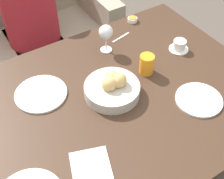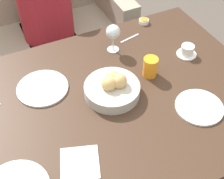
{
  "view_description": "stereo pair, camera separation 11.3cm",
  "coord_description": "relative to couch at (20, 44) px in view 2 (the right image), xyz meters",
  "views": [
    {
      "loc": [
        -0.47,
        -0.82,
        1.82
      ],
      "look_at": [
        0.06,
        0.03,
        0.78
      ],
      "focal_mm": 50.0,
      "sensor_mm": 36.0,
      "label": 1
    },
    {
      "loc": [
        -0.37,
        -0.87,
        1.82
      ],
      "look_at": [
        0.06,
        0.03,
        0.78
      ],
      "focal_mm": 50.0,
      "sensor_mm": 36.0,
      "label": 2
    }
  ],
  "objects": [
    {
      "name": "dining_table",
      "position": [
        0.17,
        -1.18,
        0.35
      ],
      "size": [
        1.56,
        1.07,
        0.75
      ],
      "color": "#3D281C",
      "rests_on": "ground_plane"
    },
    {
      "name": "couch",
      "position": [
        0.0,
        0.0,
        0.0
      ],
      "size": [
        1.65,
        0.7,
        0.91
      ],
      "color": "#9E937F",
      "rests_on": "ground_plane"
    },
    {
      "name": "seated_person",
      "position": [
        0.21,
        -0.15,
        0.21
      ],
      "size": [
        0.37,
        0.47,
        1.27
      ],
      "color": "#23232D",
      "rests_on": "ground_plane"
    },
    {
      "name": "bread_basket",
      "position": [
        0.24,
        -1.15,
        0.47
      ],
      "size": [
        0.26,
        0.26,
        0.11
      ],
      "color": "#B2ADA3",
      "rests_on": "dining_table"
    },
    {
      "name": "plate_near_right",
      "position": [
        0.55,
        -1.39,
        0.43
      ],
      "size": [
        0.22,
        0.22,
        0.01
      ],
      "color": "white",
      "rests_on": "dining_table"
    },
    {
      "name": "plate_far_center",
      "position": [
        -0.05,
        -0.97,
        0.43
      ],
      "size": [
        0.24,
        0.24,
        0.01
      ],
      "color": "white",
      "rests_on": "dining_table"
    },
    {
      "name": "juice_glass",
      "position": [
        0.46,
        -1.11,
        0.48
      ],
      "size": [
        0.07,
        0.07,
        0.1
      ],
      "color": "orange",
      "rests_on": "dining_table"
    },
    {
      "name": "wine_glass",
      "position": [
        0.38,
        -0.85,
        0.54
      ],
      "size": [
        0.08,
        0.08,
        0.16
      ],
      "color": "silver",
      "rests_on": "dining_table"
    },
    {
      "name": "coffee_cup",
      "position": [
        0.72,
        -1.06,
        0.45
      ],
      "size": [
        0.11,
        0.11,
        0.06
      ],
      "color": "white",
      "rests_on": "dining_table"
    },
    {
      "name": "jam_bowl_honey",
      "position": [
        0.66,
        -0.7,
        0.44
      ],
      "size": [
        0.06,
        0.06,
        0.03
      ],
      "color": "white",
      "rests_on": "dining_table"
    },
    {
      "name": "spoon_coffee",
      "position": [
        0.51,
        -0.8,
        0.43
      ],
      "size": [
        0.13,
        0.04,
        0.0
      ],
      "color": "#B7B7BC",
      "rests_on": "dining_table"
    },
    {
      "name": "napkin",
      "position": [
        -0.04,
        -1.43,
        0.43
      ],
      "size": [
        0.19,
        0.19,
        0.0
      ],
      "color": "white",
      "rests_on": "dining_table"
    }
  ]
}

